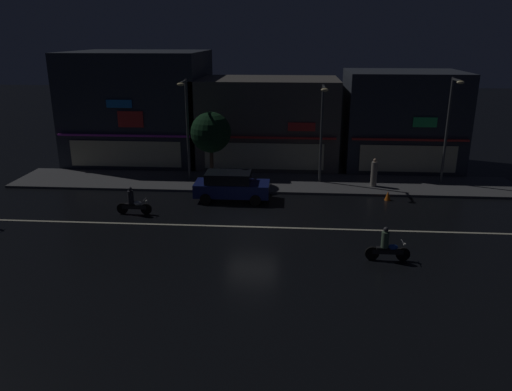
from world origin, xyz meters
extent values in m
plane|color=black|center=(0.00, 0.00, 0.00)|extent=(140.00, 140.00, 0.00)
cube|color=beige|center=(0.00, 0.00, 0.01)|extent=(30.52, 0.16, 0.01)
cube|color=#4C4C4F|center=(0.00, 7.61, 0.07)|extent=(32.12, 4.31, 0.14)
cube|color=#2D333D|center=(-9.64, 14.07, 4.01)|extent=(9.77, 8.52, 8.03)
cube|color=#D83FD8|center=(-9.64, 9.69, 2.60)|extent=(9.28, 0.24, 0.12)
cube|color=red|center=(-9.08, 9.75, 3.71)|extent=(1.75, 0.08, 1.09)
cube|color=#268CF2|center=(-9.79, 9.75, 4.75)|extent=(1.76, 0.08, 0.54)
cube|color=beige|center=(-9.64, 9.75, 1.30)|extent=(7.81, 0.06, 1.80)
cube|color=#56514C|center=(0.00, 12.85, 3.11)|extent=(10.16, 6.07, 6.23)
cube|color=red|center=(0.00, 9.69, 2.60)|extent=(9.65, 0.24, 0.12)
cube|color=red|center=(2.51, 9.75, 3.35)|extent=(1.82, 0.08, 0.57)
cube|color=beige|center=(0.00, 9.75, 1.30)|extent=(8.13, 0.06, 1.80)
cube|color=#2D333D|center=(9.64, 12.87, 3.39)|extent=(7.97, 6.13, 6.78)
cube|color=red|center=(9.64, 9.69, 2.60)|extent=(7.57, 0.24, 0.12)
cube|color=#33E572|center=(10.50, 9.75, 3.75)|extent=(1.53, 0.08, 0.64)
cube|color=beige|center=(9.64, 9.75, 1.30)|extent=(6.38, 0.06, 1.80)
cylinder|color=#47494C|center=(-4.77, 7.87, 3.35)|extent=(0.16, 0.16, 6.42)
cube|color=#47494C|center=(-4.77, 7.17, 6.46)|extent=(0.10, 1.40, 0.10)
ellipsoid|color=#F9E099|center=(-4.77, 6.47, 6.38)|extent=(0.44, 0.32, 0.20)
cylinder|color=#47494C|center=(3.72, 7.89, 3.22)|extent=(0.16, 0.16, 6.16)
cube|color=#47494C|center=(3.72, 7.19, 6.20)|extent=(0.10, 1.40, 0.10)
ellipsoid|color=#F9E099|center=(3.72, 6.49, 6.12)|extent=(0.44, 0.32, 0.20)
cylinder|color=#47494C|center=(11.49, 8.26, 3.44)|extent=(0.16, 0.16, 6.61)
cube|color=#47494C|center=(11.49, 7.56, 6.65)|extent=(0.10, 1.40, 0.10)
ellipsoid|color=#F9E099|center=(11.49, 6.86, 6.57)|extent=(0.44, 0.32, 0.20)
cylinder|color=gray|center=(7.04, 7.12, 0.92)|extent=(0.39, 0.39, 1.55)
sphere|color=tan|center=(7.04, 7.12, 1.80)|extent=(0.22, 0.22, 0.22)
cylinder|color=#473323|center=(-3.19, 7.34, 1.24)|extent=(0.24, 0.24, 2.20)
sphere|color=black|center=(-3.19, 7.34, 3.36)|extent=(2.54, 2.54, 2.54)
cube|color=navy|center=(-1.51, 4.15, 0.69)|extent=(4.30, 1.78, 0.76)
cube|color=black|center=(-1.72, 4.15, 1.37)|extent=(2.58, 1.57, 0.60)
cube|color=#F9F2CC|center=(0.60, 4.76, 0.79)|extent=(0.08, 0.20, 0.12)
cube|color=#F9F2CC|center=(0.60, 3.55, 0.79)|extent=(0.08, 0.20, 0.12)
cylinder|color=black|center=(-0.09, 5.04, 0.31)|extent=(0.62, 0.20, 0.62)
cylinder|color=black|center=(-0.09, 3.26, 0.31)|extent=(0.62, 0.20, 0.62)
cylinder|color=black|center=(-2.93, 5.04, 0.31)|extent=(0.62, 0.20, 0.62)
cylinder|color=black|center=(-2.93, 3.26, 0.31)|extent=(0.62, 0.20, 0.62)
cylinder|color=black|center=(-5.81, 1.40, 0.30)|extent=(0.60, 0.08, 0.60)
cylinder|color=black|center=(-7.11, 1.40, 0.30)|extent=(0.60, 0.10, 0.60)
cube|color=black|center=(-6.46, 1.40, 0.40)|extent=(1.30, 0.14, 0.20)
ellipsoid|color=#B2B7BC|center=(-6.26, 1.40, 0.62)|extent=(0.44, 0.26, 0.24)
cube|color=black|center=(-6.66, 1.40, 0.55)|extent=(0.56, 0.22, 0.10)
cylinder|color=slate|center=(-5.86, 1.40, 0.85)|extent=(0.03, 0.60, 0.03)
sphere|color=white|center=(-5.77, 1.40, 0.75)|extent=(0.14, 0.14, 0.14)
cylinder|color=#232328|center=(-6.61, 1.40, 0.95)|extent=(0.32, 0.32, 0.70)
sphere|color=#333338|center=(-6.61, 1.40, 1.41)|extent=(0.22, 0.22, 0.22)
cylinder|color=black|center=(6.71, -3.39, 0.30)|extent=(0.60, 0.08, 0.60)
cylinder|color=black|center=(5.41, -3.39, 0.30)|extent=(0.60, 0.10, 0.60)
cube|color=black|center=(6.06, -3.39, 0.40)|extent=(1.30, 0.14, 0.20)
ellipsoid|color=#1E4CB2|center=(6.26, -3.39, 0.62)|extent=(0.44, 0.26, 0.24)
cube|color=black|center=(5.86, -3.39, 0.55)|extent=(0.56, 0.22, 0.10)
cylinder|color=slate|center=(6.66, -3.39, 0.85)|extent=(0.03, 0.60, 0.03)
sphere|color=white|center=(6.75, -3.39, 0.75)|extent=(0.14, 0.14, 0.14)
cylinder|color=#4C664C|center=(5.91, -3.39, 0.95)|extent=(0.32, 0.32, 0.70)
sphere|color=#333338|center=(5.91, -3.39, 1.41)|extent=(0.22, 0.22, 0.22)
cone|color=orange|center=(7.52, 4.79, 0.28)|extent=(0.36, 0.36, 0.55)
camera|label=1|loc=(1.88, -22.91, 9.18)|focal=34.59mm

